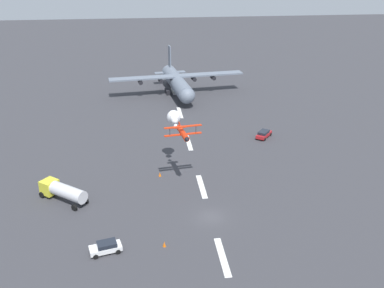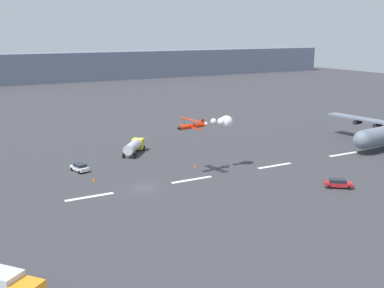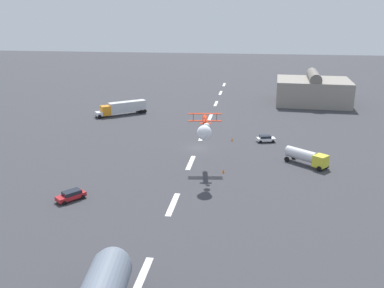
{
  "view_description": "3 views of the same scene",
  "coord_description": "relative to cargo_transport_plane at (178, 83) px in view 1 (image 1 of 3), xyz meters",
  "views": [
    {
      "loc": [
        -54.63,
        9.52,
        35.66
      ],
      "look_at": [
        22.51,
        0.0,
        2.06
      ],
      "focal_mm": 41.34,
      "sensor_mm": 36.0,
      "label": 1
    },
    {
      "loc": [
        -30.61,
        -71.81,
        25.96
      ],
      "look_at": [
        11.04,
        2.93,
        5.75
      ],
      "focal_mm": 45.12,
      "sensor_mm": 36.0,
      "label": 2
    },
    {
      "loc": [
        84.92,
        11.15,
        27.94
      ],
      "look_at": [
        7.28,
        -0.04,
        3.17
      ],
      "focal_mm": 38.95,
      "sensor_mm": 36.0,
      "label": 3
    }
  ],
  "objects": [
    {
      "name": "runway_stripe_7",
      "position": [
        -14.18,
        0.91,
        -3.44
      ],
      "size": [
        8.0,
        0.9,
        0.01
      ],
      "primitive_type": "cube",
      "color": "white",
      "rests_on": "ground"
    },
    {
      "name": "cargo_transport_plane",
      "position": [
        0.0,
        0.0,
        0.0
      ],
      "size": [
        26.87,
        36.74,
        11.33
      ],
      "color": "slate",
      "rests_on": "ground"
    },
    {
      "name": "runway_stripe_8",
      "position": [
        4.53,
        0.91,
        -3.44
      ],
      "size": [
        8.0,
        0.9,
        0.01
      ],
      "primitive_type": "cube",
      "color": "white",
      "rests_on": "ground"
    },
    {
      "name": "traffic_cone_far",
      "position": [
        -47.09,
        7.61,
        -3.07
      ],
      "size": [
        0.44,
        0.44,
        0.75
      ],
      "primitive_type": "cone",
      "color": "orange",
      "rests_on": "ground"
    },
    {
      "name": "stunt_biplane_red",
      "position": [
        -44.16,
        4.44,
        5.62
      ],
      "size": [
        12.59,
        6.17,
        2.56
      ],
      "color": "red"
    },
    {
      "name": "traffic_cone_near",
      "position": [
        -67.25,
        8.15,
        -3.07
      ],
      "size": [
        0.44,
        0.44,
        0.75
      ],
      "primitive_type": "cone",
      "color": "orange",
      "rests_on": "ground"
    },
    {
      "name": "runway_stripe_6",
      "position": [
        -32.9,
        0.91,
        -3.44
      ],
      "size": [
        8.0,
        0.9,
        0.01
      ],
      "primitive_type": "cube",
      "color": "white",
      "rests_on": "ground"
    },
    {
      "name": "fuel_tanker_truck",
      "position": [
        -53.49,
        23.05,
        -1.71
      ],
      "size": [
        7.28,
        8.1,
        2.9
      ],
      "color": "yellow",
      "rests_on": "ground"
    },
    {
      "name": "airport_staff_sedan",
      "position": [
        -67.55,
        15.71,
        -2.64
      ],
      "size": [
        2.79,
        4.41,
        1.52
      ],
      "color": "white",
      "rests_on": "ground"
    },
    {
      "name": "ground_plane",
      "position": [
        -60.96,
        0.91,
        -3.45
      ],
      "size": [
        440.0,
        440.0,
        0.0
      ],
      "primitive_type": "plane",
      "color": "#38383D",
      "rests_on": "ground"
    },
    {
      "name": "followme_car_yellow",
      "position": [
        -32.15,
        -15.08,
        -2.64
      ],
      "size": [
        4.66,
        4.23,
        1.52
      ],
      "color": "#B21E23",
      "rests_on": "ground"
    },
    {
      "name": "runway_stripe_4",
      "position": [
        -70.32,
        0.91,
        -3.44
      ],
      "size": [
        8.0,
        0.9,
        0.01
      ],
      "primitive_type": "cube",
      "color": "white",
      "rests_on": "ground"
    },
    {
      "name": "runway_stripe_5",
      "position": [
        -51.61,
        0.91,
        -3.44
      ],
      "size": [
        8.0,
        0.9,
        0.01
      ],
      "primitive_type": "cube",
      "color": "white",
      "rests_on": "ground"
    }
  ]
}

